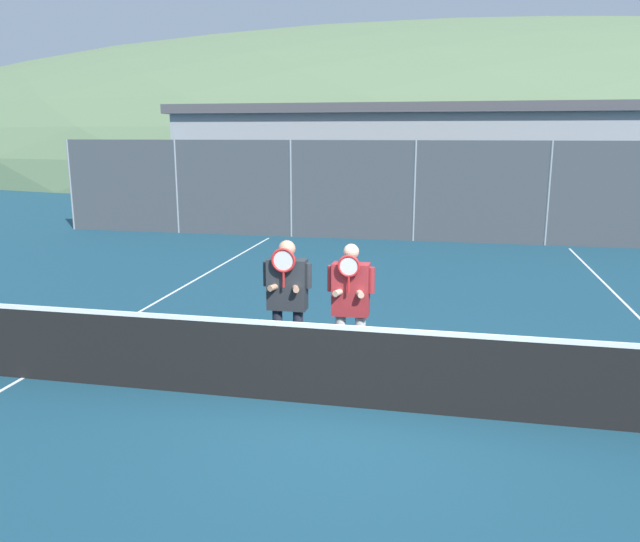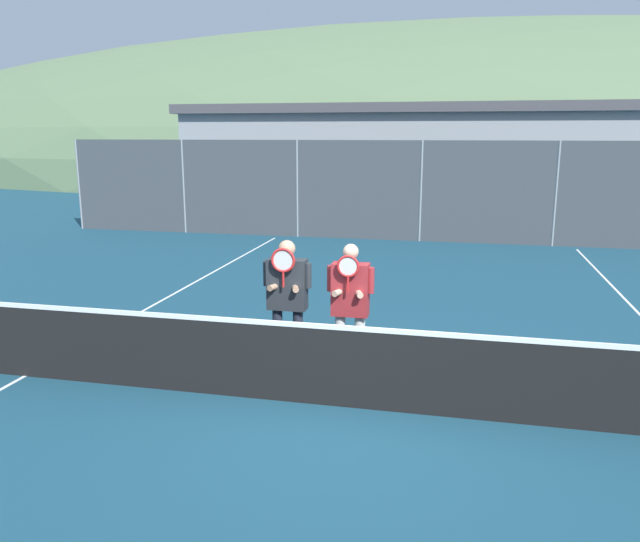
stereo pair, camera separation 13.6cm
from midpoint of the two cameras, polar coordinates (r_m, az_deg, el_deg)
ground_plane at (r=7.23m, az=3.22°, el=-12.33°), size 120.00×120.00×0.00m
hill_distant at (r=61.80m, az=11.94°, el=9.41°), size 123.92×68.84×24.09m
clubhouse_building at (r=26.17m, az=8.26°, el=10.30°), size 18.38×5.50×4.14m
fence_back at (r=17.99m, az=9.42°, el=7.18°), size 21.76×0.06×2.84m
tennis_net at (r=7.03m, az=3.27°, el=-8.65°), size 11.29×0.09×1.06m
court_line_left_sideline at (r=11.25m, az=-15.68°, el=-3.60°), size 0.05×16.00×0.01m
player_leftmost at (r=7.96m, az=-2.53°, el=-2.05°), size 0.63×0.34×1.72m
player_center_left at (r=7.70m, az=3.28°, el=-2.76°), size 0.59×0.34×1.72m
car_far_left at (r=21.59m, az=-6.93°, el=6.67°), size 4.17×2.08×1.70m
car_left_of_center at (r=20.06m, az=6.84°, el=6.37°), size 4.64×2.05×1.81m
car_center at (r=20.36m, az=21.96°, el=5.46°), size 4.43×2.02×1.66m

